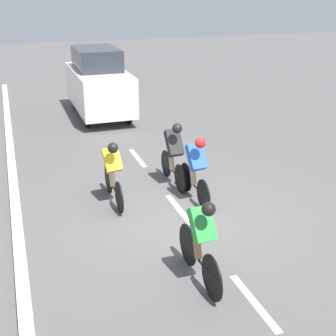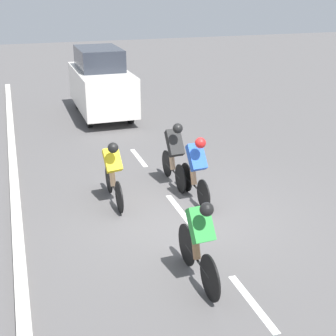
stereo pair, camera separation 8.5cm
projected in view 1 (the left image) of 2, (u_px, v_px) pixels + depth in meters
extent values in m
plane|color=#565454|center=(183.00, 213.00, 9.50)|extent=(60.00, 60.00, 0.00)
cube|color=white|center=(254.00, 302.00, 6.87)|extent=(0.12, 1.40, 0.01)
cube|color=white|center=(179.00, 209.00, 9.68)|extent=(0.12, 1.40, 0.01)
cube|color=white|center=(138.00, 158.00, 12.49)|extent=(0.12, 1.40, 0.01)
cube|color=beige|center=(18.00, 231.00, 8.69)|extent=(0.20, 27.41, 0.14)
cylinder|color=black|center=(166.00, 164.00, 11.21)|extent=(0.03, 0.64, 0.64)
cylinder|color=black|center=(180.00, 179.00, 10.36)|extent=(0.03, 0.64, 0.64)
cylinder|color=black|center=(173.00, 171.00, 10.78)|extent=(0.04, 0.97, 0.04)
cylinder|color=black|center=(170.00, 160.00, 10.86)|extent=(0.04, 0.04, 0.42)
cylinder|color=yellow|center=(172.00, 166.00, 10.79)|extent=(0.07, 0.07, 0.16)
cylinder|color=#DBAD84|center=(172.00, 162.00, 10.78)|extent=(0.12, 0.23, 0.36)
cube|color=black|center=(174.00, 143.00, 10.43)|extent=(0.33, 0.51, 0.61)
sphere|color=black|center=(177.00, 128.00, 10.08)|extent=(0.22, 0.22, 0.22)
cylinder|color=black|center=(108.00, 179.00, 10.34)|extent=(0.03, 0.66, 0.66)
cylinder|color=black|center=(119.00, 197.00, 9.44)|extent=(0.03, 0.66, 0.66)
cylinder|color=black|center=(113.00, 188.00, 9.89)|extent=(0.04, 1.03, 0.04)
cylinder|color=black|center=(111.00, 175.00, 9.97)|extent=(0.04, 0.04, 0.42)
cylinder|color=white|center=(113.00, 182.00, 9.90)|extent=(0.07, 0.07, 0.16)
cylinder|color=#DBAD84|center=(112.00, 178.00, 9.89)|extent=(0.12, 0.23, 0.36)
cube|color=yellow|center=(112.00, 160.00, 9.55)|extent=(0.36, 0.44, 0.54)
sphere|color=black|center=(113.00, 148.00, 9.23)|extent=(0.22, 0.22, 0.22)
cylinder|color=black|center=(186.00, 177.00, 10.44)|extent=(0.03, 0.65, 0.65)
cylinder|color=black|center=(203.00, 195.00, 9.56)|extent=(0.03, 0.65, 0.65)
cylinder|color=black|center=(194.00, 186.00, 10.00)|extent=(0.04, 1.00, 0.04)
cylinder|color=black|center=(191.00, 174.00, 10.07)|extent=(0.04, 0.04, 0.42)
cylinder|color=white|center=(194.00, 180.00, 10.00)|extent=(0.07, 0.07, 0.16)
cylinder|color=tan|center=(193.00, 177.00, 10.00)|extent=(0.12, 0.23, 0.36)
cube|color=blue|center=(196.00, 157.00, 9.65)|extent=(0.35, 0.48, 0.58)
sphere|color=red|center=(200.00, 143.00, 9.31)|extent=(0.22, 0.22, 0.22)
cylinder|color=black|center=(188.00, 245.00, 7.70)|extent=(0.03, 0.70, 0.70)
cylinder|color=black|center=(212.00, 278.00, 6.84)|extent=(0.03, 0.70, 0.70)
cylinder|color=black|center=(199.00, 260.00, 7.27)|extent=(0.04, 0.98, 0.04)
cylinder|color=black|center=(195.00, 243.00, 7.34)|extent=(0.04, 0.04, 0.42)
cylinder|color=green|center=(198.00, 253.00, 7.28)|extent=(0.07, 0.07, 0.16)
cylinder|color=#9E704C|center=(198.00, 248.00, 7.27)|extent=(0.12, 0.23, 0.36)
cube|color=green|center=(202.00, 224.00, 6.93)|extent=(0.34, 0.47, 0.56)
sphere|color=black|center=(209.00, 209.00, 6.60)|extent=(0.21, 0.21, 0.21)
cylinder|color=black|center=(128.00, 114.00, 15.41)|extent=(0.14, 0.64, 0.64)
cylinder|color=black|center=(87.00, 118.00, 15.00)|extent=(0.14, 0.64, 0.64)
cylinder|color=black|center=(112.00, 98.00, 17.60)|extent=(0.14, 0.64, 0.64)
cylinder|color=black|center=(75.00, 100.00, 17.19)|extent=(0.14, 0.64, 0.64)
cube|color=silver|center=(99.00, 89.00, 16.06)|extent=(1.70, 4.02, 1.28)
cube|color=#2D333D|center=(96.00, 58.00, 15.87)|extent=(1.39, 2.21, 0.71)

